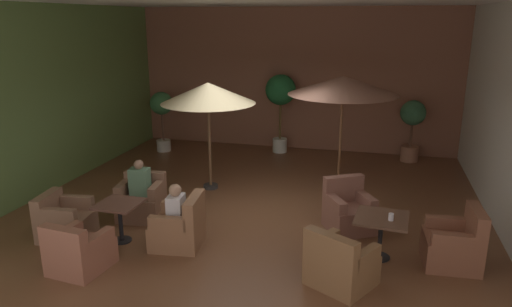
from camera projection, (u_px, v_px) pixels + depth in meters
ground_plane at (250, 210)px, 9.18m from camera, size 9.03×9.67×0.02m
wall_back_brick at (295, 80)px, 13.10m from camera, size 9.03×0.08×3.90m
wall_left_accent at (41, 101)px, 9.72m from camera, size 0.08×9.67×3.90m
cafe_table_front_left at (381, 225)px, 7.20m from camera, size 0.85×0.85×0.69m
armchair_front_left_north at (455, 245)px, 7.05m from camera, size 0.83×0.80×0.92m
armchair_front_left_east at (348, 211)px, 8.26m from camera, size 1.00×1.01×0.91m
armchair_front_left_south at (340, 265)px, 6.51m from camera, size 1.07×1.06×0.85m
cafe_table_front_right at (120, 211)px, 7.75m from camera, size 0.69×0.69×0.69m
armchair_front_right_north at (180, 227)px, 7.68m from camera, size 0.87×0.85×0.87m
armchair_front_right_east at (142, 201)px, 8.76m from camera, size 0.87×0.81×0.82m
armchair_front_right_south at (64, 221)px, 7.95m from camera, size 0.87×0.80×0.77m
armchair_front_right_west at (79, 252)px, 6.91m from camera, size 0.80×0.87×0.79m
patio_umbrella_tall_red at (208, 94)px, 9.78m from camera, size 1.99×1.99×2.32m
patio_umbrella_center_beige at (343, 86)px, 9.96m from camera, size 2.35×2.35×2.43m
potted_tree_left_corner at (281, 95)px, 12.72m from camera, size 0.83×0.83×2.15m
potted_tree_mid_left at (162, 110)px, 12.94m from camera, size 0.63×0.63×1.67m
potted_tree_mid_right at (412, 123)px, 12.03m from camera, size 0.64×0.64×1.60m
patron_blue_shirt at (176, 205)px, 7.58m from camera, size 0.28×0.36×0.64m
patron_by_window at (140, 180)px, 8.61m from camera, size 0.38×0.29×0.68m
iced_drink_cup at (391, 217)px, 7.03m from camera, size 0.08×0.08×0.11m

